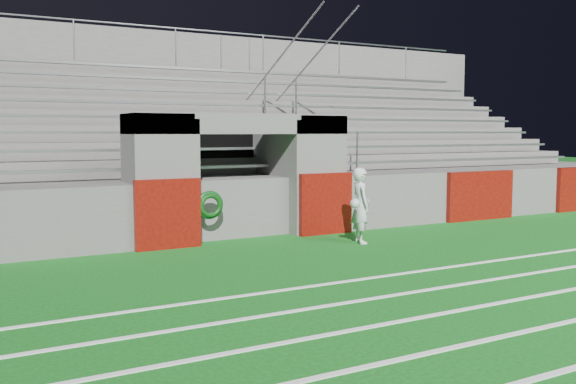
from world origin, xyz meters
TOP-DOWN VIEW (x-y plane):
  - ground at (0.00, 0.00)m, footprint 90.00×90.00m
  - stadium_structure at (0.00, 7.97)m, footprint 26.00×8.48m
  - goalkeeper_with_ball at (1.80, 1.65)m, footprint 0.69×0.70m
  - hose_coil at (-0.93, 2.93)m, footprint 0.57×0.15m

SIDE VIEW (x-z plane):
  - ground at x=0.00m, z-range 0.00..0.00m
  - goalkeeper_with_ball at x=1.80m, z-range 0.00..1.53m
  - hose_coil at x=-0.93m, z-range 0.51..1.08m
  - stadium_structure at x=0.00m, z-range -1.22..4.20m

